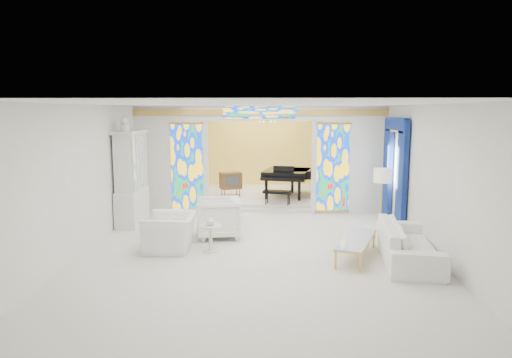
{
  "coord_description": "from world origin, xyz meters",
  "views": [
    {
      "loc": [
        0.26,
        -10.69,
        2.88
      ],
      "look_at": [
        -0.05,
        0.2,
        1.23
      ],
      "focal_mm": 32.0,
      "sensor_mm": 36.0,
      "label": 1
    }
  ],
  "objects_px": {
    "grand_piano": "(291,174)",
    "tv_console": "(231,181)",
    "china_cabinet": "(131,179)",
    "armchair_left": "(171,232)",
    "armchair_right": "(218,218)",
    "sofa": "(408,243)",
    "coffee_table": "(356,240)"
  },
  "relations": [
    {
      "from": "china_cabinet",
      "to": "armchair_right",
      "type": "xyz_separation_m",
      "value": [
        2.32,
        -1.16,
        -0.72
      ]
    },
    {
      "from": "armchair_left",
      "to": "sofa",
      "type": "bearing_deg",
      "value": 82.19
    },
    {
      "from": "china_cabinet",
      "to": "sofa",
      "type": "relative_size",
      "value": 1.11
    },
    {
      "from": "armchair_left",
      "to": "grand_piano",
      "type": "relative_size",
      "value": 0.43
    },
    {
      "from": "grand_piano",
      "to": "tv_console",
      "type": "distance_m",
      "value": 1.93
    },
    {
      "from": "grand_piano",
      "to": "coffee_table",
      "type": "bearing_deg",
      "value": -67.03
    },
    {
      "from": "armchair_left",
      "to": "armchair_right",
      "type": "height_order",
      "value": "armchair_right"
    },
    {
      "from": "china_cabinet",
      "to": "coffee_table",
      "type": "relative_size",
      "value": 1.5
    },
    {
      "from": "armchair_left",
      "to": "armchair_right",
      "type": "xyz_separation_m",
      "value": [
        0.88,
        0.98,
        0.08
      ]
    },
    {
      "from": "tv_console",
      "to": "armchair_left",
      "type": "bearing_deg",
      "value": -119.93
    },
    {
      "from": "armchair_right",
      "to": "tv_console",
      "type": "xyz_separation_m",
      "value": [
        -0.06,
        4.14,
        0.22
      ]
    },
    {
      "from": "sofa",
      "to": "armchair_right",
      "type": "bearing_deg",
      "value": 75.19
    },
    {
      "from": "china_cabinet",
      "to": "sofa",
      "type": "height_order",
      "value": "china_cabinet"
    },
    {
      "from": "china_cabinet",
      "to": "armchair_left",
      "type": "relative_size",
      "value": 2.39
    },
    {
      "from": "armchair_right",
      "to": "coffee_table",
      "type": "distance_m",
      "value": 3.21
    },
    {
      "from": "armchair_right",
      "to": "sofa",
      "type": "bearing_deg",
      "value": 58.65
    },
    {
      "from": "armchair_right",
      "to": "tv_console",
      "type": "relative_size",
      "value": 1.3
    },
    {
      "from": "armchair_left",
      "to": "tv_console",
      "type": "height_order",
      "value": "tv_console"
    },
    {
      "from": "armchair_left",
      "to": "sofa",
      "type": "height_order",
      "value": "armchair_left"
    },
    {
      "from": "sofa",
      "to": "china_cabinet",
      "type": "bearing_deg",
      "value": 73.54
    },
    {
      "from": "armchair_left",
      "to": "coffee_table",
      "type": "xyz_separation_m",
      "value": [
        3.76,
        -0.44,
        -0.01
      ]
    },
    {
      "from": "armchair_left",
      "to": "sofa",
      "type": "relative_size",
      "value": 0.46
    },
    {
      "from": "grand_piano",
      "to": "armchair_right",
      "type": "bearing_deg",
      "value": -101.13
    },
    {
      "from": "china_cabinet",
      "to": "armchair_left",
      "type": "xyz_separation_m",
      "value": [
        1.44,
        -2.13,
        -0.8
      ]
    },
    {
      "from": "sofa",
      "to": "tv_console",
      "type": "xyz_separation_m",
      "value": [
        -3.91,
        5.71,
        0.31
      ]
    },
    {
      "from": "sofa",
      "to": "armchair_left",
      "type": "bearing_deg",
      "value": 90.23
    },
    {
      "from": "armchair_right",
      "to": "tv_console",
      "type": "height_order",
      "value": "tv_console"
    },
    {
      "from": "armchair_left",
      "to": "coffee_table",
      "type": "relative_size",
      "value": 0.63
    },
    {
      "from": "china_cabinet",
      "to": "armchair_right",
      "type": "height_order",
      "value": "china_cabinet"
    },
    {
      "from": "china_cabinet",
      "to": "tv_console",
      "type": "xyz_separation_m",
      "value": [
        2.26,
        2.99,
        -0.5
      ]
    },
    {
      "from": "coffee_table",
      "to": "tv_console",
      "type": "distance_m",
      "value": 6.3
    },
    {
      "from": "china_cabinet",
      "to": "coffee_table",
      "type": "distance_m",
      "value": 5.86
    }
  ]
}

